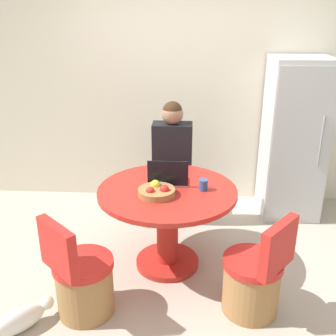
# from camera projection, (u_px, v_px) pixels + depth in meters

# --- Properties ---
(ground_plane) EXTENTS (12.00, 12.00, 0.00)m
(ground_plane) POSITION_uv_depth(u_px,v_px,m) (177.00, 273.00, 3.46)
(ground_plane) COLOR #B2A899
(wall_back) EXTENTS (7.00, 0.06, 2.60)m
(wall_back) POSITION_uv_depth(u_px,v_px,m) (183.00, 91.00, 4.49)
(wall_back) COLOR silver
(wall_back) RESTS_ON ground_plane
(refrigerator) EXTENTS (0.61, 0.65, 1.73)m
(refrigerator) POSITION_uv_depth(u_px,v_px,m) (294.00, 139.00, 4.24)
(refrigerator) COLOR silver
(refrigerator) RESTS_ON ground_plane
(dining_table) EXTENTS (1.18, 1.18, 0.75)m
(dining_table) POSITION_uv_depth(u_px,v_px,m) (167.00, 213.00, 3.40)
(dining_table) COLOR #B2261E
(dining_table) RESTS_ON ground_plane
(chair_near_left_corner) EXTENTS (0.52, 0.52, 0.82)m
(chair_near_left_corner) POSITION_uv_depth(u_px,v_px,m) (82.00, 282.00, 2.92)
(chair_near_left_corner) COLOR #9E7042
(chair_near_left_corner) RESTS_ON ground_plane
(chair_near_right_corner) EXTENTS (0.52, 0.52, 0.82)m
(chair_near_right_corner) POSITION_uv_depth(u_px,v_px,m) (254.00, 281.00, 2.93)
(chair_near_right_corner) COLOR #9E7042
(chair_near_right_corner) RESTS_ON ground_plane
(person_seated) EXTENTS (0.40, 0.37, 1.34)m
(person_seated) POSITION_uv_depth(u_px,v_px,m) (172.00, 158.00, 4.07)
(person_seated) COLOR #2D2D38
(person_seated) RESTS_ON ground_plane
(laptop) EXTENTS (0.34, 0.22, 0.24)m
(laptop) POSITION_uv_depth(u_px,v_px,m) (168.00, 178.00, 3.39)
(laptop) COLOR #B7B7BC
(laptop) RESTS_ON dining_table
(fruit_bowl) EXTENTS (0.30, 0.30, 0.10)m
(fruit_bowl) POSITION_uv_depth(u_px,v_px,m) (157.00, 191.00, 3.19)
(fruit_bowl) COLOR olive
(fruit_bowl) RESTS_ON dining_table
(coffee_cup) EXTENTS (0.07, 0.07, 0.09)m
(coffee_cup) POSITION_uv_depth(u_px,v_px,m) (203.00, 185.00, 3.27)
(coffee_cup) COLOR #2D4C84
(coffee_cup) RESTS_ON dining_table
(cat) EXTENTS (0.40, 0.41, 0.19)m
(cat) POSITION_uv_depth(u_px,v_px,m) (22.00, 318.00, 2.82)
(cat) COLOR white
(cat) RESTS_ON ground_plane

